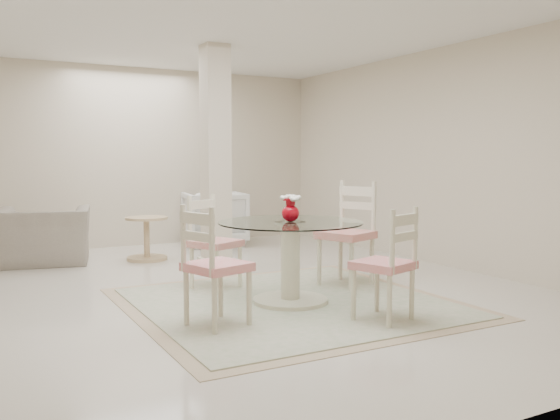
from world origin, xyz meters
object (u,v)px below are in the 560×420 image
recliner_taupe (44,236)px  armchair_white (214,218)px  dining_chair_north (211,235)px  dining_chair_west (210,257)px  side_table (147,240)px  red_vase (291,208)px  dining_chair_east (350,225)px  dining_chair_south (390,256)px  dining_table (290,262)px  column (216,157)px

recliner_taupe → armchair_white: 2.57m
recliner_taupe → armchair_white: (2.52, 0.52, 0.06)m
dining_chair_north → dining_chair_west: (-0.54, -1.33, 0.01)m
armchair_white → side_table: bearing=43.2°
red_vase → side_table: bearing=99.7°
dining_chair_east → dining_chair_west: bearing=-89.0°
dining_chair_west → dining_chair_south: size_ratio=1.03×
dining_table → side_table: bearing=99.7°
dining_chair_north → dining_chair_south: 2.04m
dining_chair_north → red_vase: bearing=-91.7°
dining_table → dining_chair_south: dining_chair_south is taller
column → red_vase: size_ratio=10.97×
red_vase → dining_chair_east: 1.06m
recliner_taupe → dining_table: bearing=130.1°
dining_table → dining_chair_west: bearing=-157.2°
column → dining_chair_west: column is taller
dining_chair_west → recliner_taupe: bearing=-5.0°
red_vase → dining_chair_south: dining_chair_south is taller
column → armchair_white: size_ratio=2.96×
dining_chair_south → dining_chair_north: bearing=-85.5°
dining_table → red_vase: 0.50m
dining_table → dining_chair_north: dining_chair_north is taller
dining_table → armchair_white: (0.80, 3.80, 0.03)m
red_vase → dining_chair_west: dining_chair_west is taller
dining_chair_east → red_vase: bearing=-88.7°
column → dining_chair_north: bearing=-114.7°
red_vase → armchair_white: bearing=78.2°
dining_table → dining_chair_east: (0.95, 0.40, 0.25)m
dining_chair_north → side_table: 2.04m
armchair_white → recliner_taupe: bearing=21.8°
dining_chair_east → dining_chair_north: bearing=-133.4°
side_table → dining_chair_north: bearing=-87.2°
recliner_taupe → side_table: size_ratio=1.92×
dining_chair_west → side_table: bearing=-24.5°
red_vase → dining_chair_east: (0.94, 0.41, -0.25)m
column → dining_table: column is taller
dining_chair_west → side_table: dining_chair_west is taller
red_vase → dining_chair_south: bearing=-67.2°
dining_chair_east → dining_chair_south: (-0.55, -1.34, -0.09)m
dining_chair_south → dining_chair_west: bearing=-40.8°
red_vase → dining_chair_west: size_ratio=0.23×
dining_chair_south → armchair_white: dining_chair_south is taller
dining_chair_south → dining_chair_east: bearing=-131.0°
dining_table → dining_chair_south: 1.03m
dining_chair_south → side_table: 4.00m
dining_table → recliner_taupe: size_ratio=1.20×
column → dining_chair_east: size_ratio=2.24×
armchair_white → column: bearing=78.7°
dining_chair_west → dining_chair_east: bearing=-84.1°
dining_table → dining_chair_east: 1.06m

